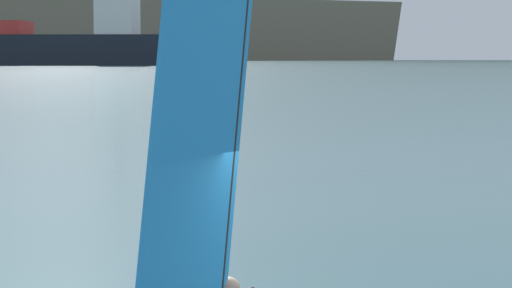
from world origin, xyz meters
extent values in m
cylinder|color=black|center=(-1.13, -0.52, 2.36)|extent=(0.73, 0.54, 4.49)
cube|color=#268CD8|center=(-1.66, -0.89, 2.16)|extent=(1.72, 1.23, 4.32)
cube|color=silver|center=(135.14, 412.96, 23.22)|extent=(24.07, 29.51, 23.74)
cube|color=red|center=(96.60, 432.12, 13.95)|extent=(27.10, 30.31, 5.20)
cube|color=#756B56|center=(388.93, 973.10, 24.78)|extent=(789.88, 285.88, 49.56)
camera|label=1|loc=(-5.39, -10.15, 3.35)|focal=82.55mm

